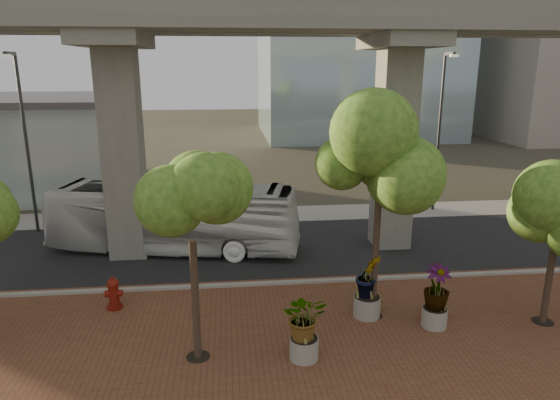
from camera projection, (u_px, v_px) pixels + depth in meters
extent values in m
plane|color=#363327|center=(267.00, 266.00, 21.31)|extent=(160.00, 160.00, 0.00)
cube|color=brown|center=(290.00, 378.00, 13.63)|extent=(70.00, 13.00, 0.06)
cube|color=black|center=(263.00, 249.00, 23.23)|extent=(90.00, 8.00, 0.04)
cube|color=#98958E|center=(271.00, 284.00, 19.37)|extent=(70.00, 0.25, 0.16)
cube|color=#98958E|center=(256.00, 215.00, 28.51)|extent=(90.00, 3.00, 0.06)
cube|color=gray|center=(264.00, 5.00, 18.96)|extent=(72.00, 2.40, 1.80)
cube|color=gray|center=(259.00, 14.00, 22.04)|extent=(72.00, 2.40, 1.80)
imported|color=white|center=(174.00, 218.00, 22.69)|extent=(11.63, 4.99, 3.16)
cylinder|color=maroon|center=(115.00, 306.00, 17.47)|extent=(0.53, 0.53, 0.12)
cylinder|color=maroon|center=(114.00, 295.00, 17.36)|extent=(0.35, 0.35, 0.86)
sphere|color=maroon|center=(113.00, 284.00, 17.25)|extent=(0.41, 0.41, 0.41)
cylinder|color=maroon|center=(112.00, 279.00, 17.20)|extent=(0.12, 0.12, 0.15)
cylinder|color=maroon|center=(114.00, 293.00, 17.34)|extent=(0.59, 0.24, 0.24)
cylinder|color=#A19C92|center=(304.00, 348.00, 14.40)|extent=(0.83, 0.83, 0.65)
imported|color=#2E5F19|center=(304.00, 316.00, 14.13)|extent=(1.86, 1.86, 1.39)
cylinder|color=gray|center=(434.00, 317.00, 16.19)|extent=(0.81, 0.81, 0.63)
imported|color=#2E5F19|center=(437.00, 287.00, 15.92)|extent=(1.98, 1.98, 1.49)
cylinder|color=#9C998D|center=(367.00, 306.00, 16.85)|extent=(0.91, 0.91, 0.71)
imported|color=#2E5F19|center=(368.00, 276.00, 16.56)|extent=(2.02, 2.02, 1.51)
cylinder|color=#4D3B2C|center=(195.00, 301.00, 14.09)|extent=(0.22, 0.22, 3.59)
cylinder|color=black|center=(198.00, 357.00, 14.56)|extent=(0.70, 0.70, 0.01)
cylinder|color=#4D3B2C|center=(375.00, 259.00, 16.44)|extent=(0.22, 0.22, 4.12)
cylinder|color=black|center=(372.00, 315.00, 16.97)|extent=(0.70, 0.70, 0.01)
cylinder|color=#4D3B2C|center=(549.00, 280.00, 16.17)|extent=(0.22, 0.22, 2.98)
cylinder|color=black|center=(542.00, 321.00, 16.55)|extent=(0.70, 0.70, 0.01)
cylinder|color=#2F2F34|center=(27.00, 147.00, 24.51)|extent=(0.15, 0.15, 8.78)
cube|color=#2F2F34|center=(10.00, 53.00, 22.84)|extent=(0.16, 1.10, 0.16)
cube|color=silver|center=(5.00, 56.00, 22.34)|extent=(0.44, 0.22, 0.13)
cylinder|color=#2A2A2F|center=(439.00, 135.00, 28.36)|extent=(0.16, 0.16, 8.86)
cube|color=#2A2A2F|center=(450.00, 54.00, 26.68)|extent=(0.17, 1.11, 0.17)
cube|color=silver|center=(454.00, 56.00, 26.18)|extent=(0.44, 0.22, 0.13)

